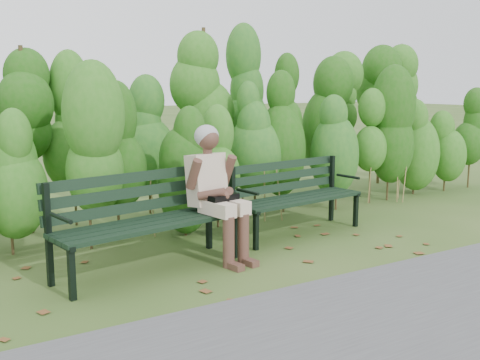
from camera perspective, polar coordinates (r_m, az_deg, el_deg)
ground at (r=5.91m, az=1.78°, el=-7.67°), size 80.00×80.00×0.00m
footpath at (r=4.36m, az=18.30°, el=-14.62°), size 60.00×2.50×0.01m
hedge_band at (r=7.29m, az=-6.20°, el=5.64°), size 11.04×1.67×2.42m
leaf_litter at (r=5.49m, az=-4.94°, el=-9.04°), size 5.27×2.01×0.01m
bench_left at (r=5.45m, az=-9.78°, el=-3.35°), size 1.93×0.91×0.93m
bench_right at (r=6.73m, az=5.35°, el=-1.14°), size 1.77×0.77×0.86m
seated_woman at (r=5.66m, az=-2.54°, el=-0.46°), size 0.57×0.83×1.36m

